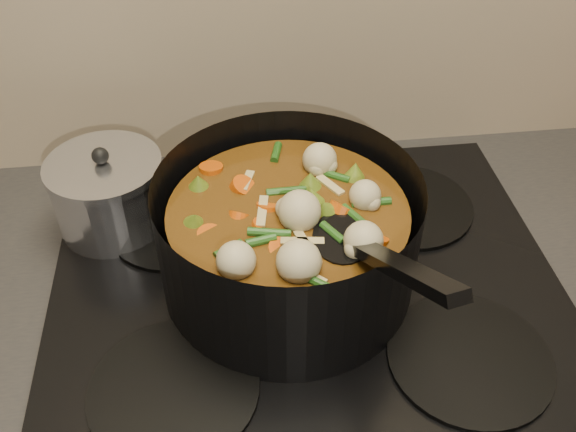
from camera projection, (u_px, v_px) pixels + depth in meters
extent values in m
cube|color=black|center=(307.00, 310.00, 0.81)|extent=(2.64, 0.64, 0.05)
cube|color=black|center=(307.00, 291.00, 0.79)|extent=(0.62, 0.54, 0.02)
cylinder|color=black|center=(174.00, 389.00, 0.67)|extent=(0.18, 0.18, 0.01)
cylinder|color=black|center=(470.00, 358.00, 0.70)|extent=(0.18, 0.18, 0.01)
cylinder|color=black|center=(176.00, 224.00, 0.86)|extent=(0.18, 0.18, 0.01)
cylinder|color=black|center=(407.00, 205.00, 0.89)|extent=(0.18, 0.18, 0.01)
cylinder|color=black|center=(288.00, 235.00, 0.74)|extent=(0.31, 0.31, 0.15)
cylinder|color=black|center=(288.00, 277.00, 0.79)|extent=(0.30, 0.30, 0.01)
cylinder|color=#5B390F|center=(288.00, 243.00, 0.75)|extent=(0.27, 0.27, 0.10)
cylinder|color=#DE470A|center=(323.00, 209.00, 0.72)|extent=(0.03, 0.03, 0.03)
cylinder|color=#DE470A|center=(317.00, 178.00, 0.76)|extent=(0.04, 0.04, 0.03)
cylinder|color=#DE470A|center=(253.00, 162.00, 0.79)|extent=(0.04, 0.04, 0.03)
cylinder|color=#DE470A|center=(240.00, 206.00, 0.73)|extent=(0.03, 0.04, 0.03)
cylinder|color=#DE470A|center=(227.00, 249.00, 0.67)|extent=(0.04, 0.04, 0.03)
cylinder|color=#DE470A|center=(292.00, 236.00, 0.69)|extent=(0.04, 0.04, 0.03)
cylinder|color=#DE470A|center=(346.00, 233.00, 0.69)|extent=(0.04, 0.04, 0.03)
cylinder|color=#DE470A|center=(368.00, 188.00, 0.75)|extent=(0.04, 0.03, 0.03)
cylinder|color=#DE470A|center=(297.00, 182.00, 0.76)|extent=(0.04, 0.04, 0.03)
cylinder|color=#DE470A|center=(239.00, 177.00, 0.77)|extent=(0.04, 0.04, 0.03)
cylinder|color=#DE470A|center=(252.00, 215.00, 0.71)|extent=(0.03, 0.03, 0.03)
sphere|color=#C5B68B|center=(344.00, 198.00, 0.71)|extent=(0.04, 0.04, 0.04)
sphere|color=#C5B68B|center=(290.00, 169.00, 0.76)|extent=(0.04, 0.04, 0.04)
sphere|color=#C5B68B|center=(233.00, 196.00, 0.72)|extent=(0.04, 0.04, 0.04)
sphere|color=#C5B68B|center=(268.00, 240.00, 0.66)|extent=(0.04, 0.04, 0.04)
sphere|color=#C5B68B|center=(340.00, 221.00, 0.69)|extent=(0.04, 0.04, 0.04)
sphere|color=#C5B68B|center=(321.00, 175.00, 0.75)|extent=(0.04, 0.04, 0.04)
cone|color=olive|center=(260.00, 258.00, 0.65)|extent=(0.04, 0.04, 0.04)
cone|color=olive|center=(359.00, 231.00, 0.68)|extent=(0.04, 0.04, 0.04)
cone|color=olive|center=(331.00, 169.00, 0.76)|extent=(0.04, 0.04, 0.04)
cone|color=olive|center=(237.00, 173.00, 0.76)|extent=(0.04, 0.04, 0.04)
cone|color=olive|center=(221.00, 237.00, 0.67)|extent=(0.04, 0.04, 0.04)
cone|color=olive|center=(326.00, 255.00, 0.65)|extent=(0.04, 0.04, 0.04)
cylinder|color=#215218|center=(310.00, 187.00, 0.74)|extent=(0.01, 0.04, 0.01)
cylinder|color=#215218|center=(267.00, 155.00, 0.79)|extent=(0.04, 0.03, 0.01)
cylinder|color=#215218|center=(223.00, 187.00, 0.74)|extent=(0.04, 0.02, 0.01)
cylinder|color=#215218|center=(233.00, 223.00, 0.69)|extent=(0.03, 0.04, 0.01)
cylinder|color=#215218|center=(274.00, 234.00, 0.68)|extent=(0.03, 0.04, 0.01)
cylinder|color=#215218|center=(340.00, 265.00, 0.65)|extent=(0.04, 0.02, 0.01)
cylinder|color=#215218|center=(363.00, 217.00, 0.70)|extent=(0.04, 0.03, 0.01)
cylinder|color=#215218|center=(332.00, 186.00, 0.74)|extent=(0.01, 0.04, 0.01)
cylinder|color=#215218|center=(290.00, 182.00, 0.75)|extent=(0.04, 0.03, 0.01)
cylinder|color=#215218|center=(226.00, 169.00, 0.77)|extent=(0.04, 0.02, 0.01)
cylinder|color=#215218|center=(212.00, 212.00, 0.71)|extent=(0.03, 0.04, 0.01)
cylinder|color=#215218|center=(251.00, 240.00, 0.67)|extent=(0.03, 0.04, 0.01)
cylinder|color=#215218|center=(297.00, 235.00, 0.68)|extent=(0.04, 0.02, 0.01)
cube|color=tan|center=(223.00, 200.00, 0.72)|extent=(0.04, 0.01, 0.00)
cube|color=tan|center=(264.00, 252.00, 0.66)|extent=(0.02, 0.04, 0.00)
cube|color=tan|center=(349.00, 230.00, 0.69)|extent=(0.04, 0.03, 0.00)
cube|color=tan|center=(326.00, 176.00, 0.76)|extent=(0.04, 0.04, 0.00)
cube|color=tan|center=(244.00, 179.00, 0.75)|extent=(0.03, 0.04, 0.00)
cube|color=tan|center=(231.00, 235.00, 0.68)|extent=(0.04, 0.02, 0.00)
ellipsoid|color=black|center=(342.00, 239.00, 0.68)|extent=(0.08, 0.09, 0.01)
cube|color=black|center=(400.00, 268.00, 0.57)|extent=(0.06, 0.18, 0.11)
cylinder|color=silver|center=(110.00, 197.00, 0.84)|extent=(0.14, 0.14, 0.09)
cylinder|color=silver|center=(103.00, 166.00, 0.81)|extent=(0.15, 0.15, 0.01)
sphere|color=black|center=(100.00, 156.00, 0.80)|extent=(0.02, 0.02, 0.02)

